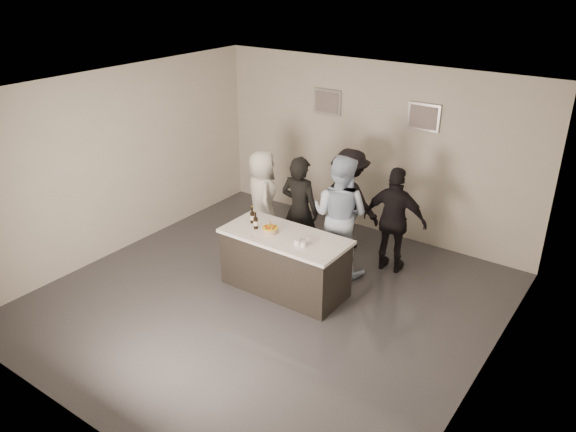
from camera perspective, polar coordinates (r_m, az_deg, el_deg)
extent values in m
plane|color=#3D3D42|center=(8.20, -2.04, -8.52)|extent=(6.00, 6.00, 0.00)
plane|color=white|center=(7.03, -2.41, 12.43)|extent=(6.00, 6.00, 0.00)
cube|color=beige|center=(9.88, 8.47, 6.78)|extent=(6.00, 0.04, 3.00)
cube|color=beige|center=(5.70, -21.06, -8.78)|extent=(6.00, 0.04, 3.00)
cube|color=beige|center=(9.51, -16.80, 5.26)|extent=(0.04, 6.00, 3.00)
cube|color=beige|center=(6.31, 20.07, -5.21)|extent=(0.04, 6.00, 3.00)
cube|color=#B2B2B7|center=(10.09, 4.03, 11.48)|extent=(0.54, 0.04, 0.44)
cube|color=#B2B2B7|center=(9.31, 13.63, 9.75)|extent=(0.54, 0.04, 0.44)
cube|color=white|center=(8.23, -0.32, -4.74)|extent=(1.86, 0.86, 0.90)
cylinder|color=yellow|center=(8.08, -1.82, -1.43)|extent=(0.23, 0.23, 0.07)
cylinder|color=black|center=(8.35, -3.65, 0.13)|extent=(0.07, 0.07, 0.26)
cylinder|color=black|center=(8.17, -3.30, -0.44)|extent=(0.07, 0.07, 0.26)
cube|color=gold|center=(7.74, 1.50, -2.62)|extent=(0.19, 0.19, 0.08)
cube|color=pink|center=(7.96, -3.56, -2.16)|extent=(0.24, 0.08, 0.01)
imported|color=black|center=(8.83, 1.18, 0.58)|extent=(0.67, 0.46, 1.78)
imported|color=silver|center=(8.56, 5.29, 0.12)|extent=(0.96, 0.77, 1.90)
imported|color=white|center=(9.51, -2.63, 1.92)|extent=(0.94, 0.92, 1.63)
imported|color=black|center=(8.73, 10.78, -0.44)|extent=(1.04, 0.53, 1.70)
imported|color=black|center=(9.34, 6.21, 1.67)|extent=(1.19, 0.77, 1.73)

